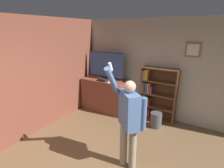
% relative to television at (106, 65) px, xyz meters
% --- Properties ---
extents(wall_back, '(6.65, 0.09, 2.70)m').
position_rel_television_xyz_m(wall_back, '(1.61, 0.34, -0.04)').
color(wall_back, '#B2AD9E').
rests_on(wall_back, ground_plane).
extents(wall_side_brick, '(0.06, 4.75, 2.70)m').
position_rel_television_xyz_m(wall_side_brick, '(-0.74, -1.26, -0.05)').
color(wall_side_brick, brown).
rests_on(wall_side_brick, ground_plane).
extents(tv_ledge, '(1.34, 0.65, 0.98)m').
position_rel_television_xyz_m(tv_ledge, '(-0.00, -0.07, -0.91)').
color(tv_ledge, brown).
rests_on(tv_ledge, ground_plane).
extents(television, '(1.17, 0.22, 0.81)m').
position_rel_television_xyz_m(television, '(0.00, 0.00, 0.00)').
color(television, black).
rests_on(television, tv_ledge).
extents(game_console, '(0.26, 0.16, 0.07)m').
position_rel_television_xyz_m(game_console, '(0.07, -0.27, -0.38)').
color(game_console, black).
rests_on(game_console, tv_ledge).
extents(remote_loose, '(0.05, 0.14, 0.02)m').
position_rel_television_xyz_m(remote_loose, '(0.30, -0.30, -0.41)').
color(remote_loose, white).
rests_on(remote_loose, tv_ledge).
extents(bookshelf, '(0.95, 0.28, 1.45)m').
position_rel_television_xyz_m(bookshelf, '(1.48, 0.16, -0.69)').
color(bookshelf, brown).
rests_on(bookshelf, ground_plane).
extents(person, '(0.60, 0.55, 1.93)m').
position_rel_television_xyz_m(person, '(1.69, -1.87, -0.40)').
color(person, gray).
rests_on(person, ground_plane).
extents(waste_bin, '(0.29, 0.29, 0.39)m').
position_rel_television_xyz_m(waste_bin, '(1.70, -0.27, -1.20)').
color(waste_bin, '#4C4C51').
rests_on(waste_bin, ground_plane).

